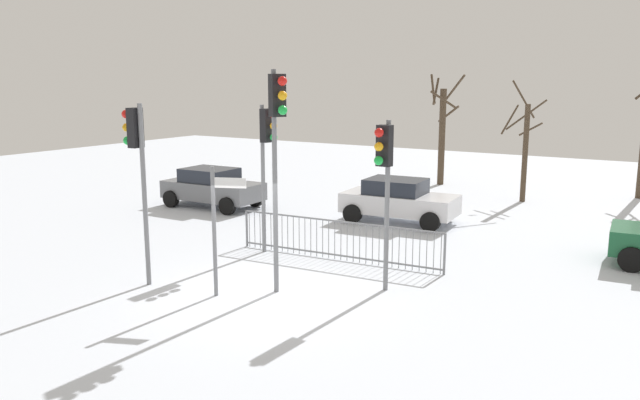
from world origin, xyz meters
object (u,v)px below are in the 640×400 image
car_grey_trailing (212,187)px  traffic_light_rear_right (137,153)px  traffic_light_mid_left (277,132)px  traffic_light_foreground_right (267,145)px  traffic_light_mid_right (384,168)px  car_white_far (399,200)px  bare_tree_left (442,130)px  direction_sign_post (217,224)px  bare_tree_right (525,147)px

car_grey_trailing → traffic_light_rear_right: bearing=-60.2°
traffic_light_mid_left → traffic_light_foreground_right: size_ratio=1.22×
traffic_light_mid_right → car_white_far: bearing=-64.6°
traffic_light_foreground_right → traffic_light_mid_right: bearing=79.5°
traffic_light_foreground_right → bare_tree_left: bearing=-172.6°
car_white_far → direction_sign_post: bearing=-96.0°
traffic_light_mid_right → bare_tree_left: bearing=-70.2°
direction_sign_post → car_white_far: size_ratio=0.74×
car_white_far → traffic_light_mid_left: bearing=-88.7°
traffic_light_mid_left → traffic_light_foreground_right: traffic_light_mid_left is taller
traffic_light_mid_right → traffic_light_foreground_right: (-4.16, 1.29, 0.15)m
car_white_far → traffic_light_foreground_right: bearing=-109.4°
traffic_light_mid_left → bare_tree_left: 16.42m
traffic_light_mid_left → traffic_light_rear_right: size_ratio=1.17×
traffic_light_mid_right → car_grey_trailing: size_ratio=1.01×
traffic_light_foreground_right → traffic_light_mid_left: bearing=47.2°
car_white_far → bare_tree_left: size_ratio=0.78×
traffic_light_rear_right → bare_tree_right: bearing=-23.6°
bare_tree_left → bare_tree_right: (4.25, -2.21, -0.33)m
traffic_light_mid_left → car_white_far: size_ratio=1.27×
car_white_far → traffic_light_rear_right: bearing=-108.6°
bare_tree_left → bare_tree_right: size_ratio=1.06×
traffic_light_foreground_right → car_grey_trailing: size_ratio=1.06×
traffic_light_mid_right → traffic_light_rear_right: bearing=29.4°
traffic_light_mid_left → traffic_light_rear_right: (-3.12, -1.11, -0.53)m
traffic_light_rear_right → direction_sign_post: (2.07, 0.28, -1.46)m
traffic_light_mid_right → direction_sign_post: (-2.97, -2.16, -1.21)m
car_grey_trailing → bare_tree_left: 11.10m
direction_sign_post → car_grey_trailing: size_ratio=0.76×
direction_sign_post → car_grey_trailing: 10.17m
traffic_light_foreground_right → traffic_light_rear_right: bearing=-6.6°
direction_sign_post → car_grey_trailing: direction_sign_post is taller
direction_sign_post → car_grey_trailing: (-6.79, 7.51, -0.87)m
car_white_far → bare_tree_left: bearing=97.2°
traffic_light_mid_right → car_grey_trailing: bearing=-25.2°
traffic_light_rear_right → traffic_light_foreground_right: (0.88, 3.73, -0.10)m
traffic_light_mid_left → car_grey_trailing: traffic_light_mid_left is taller
traffic_light_mid_left → bare_tree_left: bare_tree_left is taller
traffic_light_rear_right → bare_tree_right: (4.96, 15.10, -0.93)m
bare_tree_left → bare_tree_right: bearing=-27.5°
traffic_light_mid_right → bare_tree_right: size_ratio=0.82×
traffic_light_foreground_right → bare_tree_left: bare_tree_left is taller
traffic_light_mid_left → bare_tree_right: size_ratio=1.05×
traffic_light_rear_right → car_grey_trailing: (-4.73, 7.79, -2.33)m
traffic_light_foreground_right → direction_sign_post: (1.18, -3.45, -1.36)m
car_grey_trailing → bare_tree_left: bearing=58.8°
traffic_light_mid_left → car_grey_trailing: (-7.84, 6.68, -2.86)m
traffic_light_mid_left → traffic_light_rear_right: 3.35m
car_white_far → car_grey_trailing: (-7.08, -1.34, 0.00)m
traffic_light_mid_right → bare_tree_right: bare_tree_right is taller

